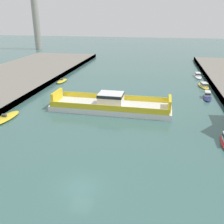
{
  "coord_description": "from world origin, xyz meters",
  "views": [
    {
      "loc": [
        7.85,
        -21.69,
        18.0
      ],
      "look_at": [
        0.0,
        18.45,
        2.0
      ],
      "focal_mm": 39.97,
      "sensor_mm": 36.0,
      "label": 1
    }
  ],
  "objects_px": {
    "moored_boat_near_left": "(204,85)",
    "smokestack_distant_b": "(35,10)",
    "chain_ferry": "(111,105)",
    "moored_boat_upstream_a": "(5,118)",
    "moored_boat_mid_right": "(62,81)",
    "moored_boat_near_right": "(198,75)",
    "moored_boat_far_right": "(207,96)"
  },
  "relations": [
    {
      "from": "moored_boat_near_left",
      "to": "smokestack_distant_b",
      "type": "distance_m",
      "value": 104.17
    },
    {
      "from": "chain_ferry",
      "to": "smokestack_distant_b",
      "type": "bearing_deg",
      "value": 124.13
    },
    {
      "from": "moored_boat_upstream_a",
      "to": "chain_ferry",
      "type": "bearing_deg",
      "value": 25.74
    },
    {
      "from": "chain_ferry",
      "to": "moored_boat_upstream_a",
      "type": "relative_size",
      "value": 3.03
    },
    {
      "from": "chain_ferry",
      "to": "moored_boat_mid_right",
      "type": "relative_size",
      "value": 4.36
    },
    {
      "from": "moored_boat_near_left",
      "to": "moored_boat_mid_right",
      "type": "relative_size",
      "value": 1.26
    },
    {
      "from": "moored_boat_near_left",
      "to": "moored_boat_upstream_a",
      "type": "relative_size",
      "value": 0.87
    },
    {
      "from": "moored_boat_near_right",
      "to": "moored_boat_far_right",
      "type": "bearing_deg",
      "value": -91.32
    },
    {
      "from": "chain_ferry",
      "to": "moored_boat_upstream_a",
      "type": "height_order",
      "value": "chain_ferry"
    },
    {
      "from": "moored_boat_mid_right",
      "to": "moored_boat_upstream_a",
      "type": "bearing_deg",
      "value": -89.85
    },
    {
      "from": "moored_boat_mid_right",
      "to": "moored_boat_upstream_a",
      "type": "distance_m",
      "value": 28.12
    },
    {
      "from": "chain_ferry",
      "to": "smokestack_distant_b",
      "type": "relative_size",
      "value": 0.62
    },
    {
      "from": "moored_boat_upstream_a",
      "to": "smokestack_distant_b",
      "type": "xyz_separation_m",
      "value": [
        -40.19,
        94.81,
        20.24
      ]
    },
    {
      "from": "moored_boat_near_left",
      "to": "moored_boat_upstream_a",
      "type": "distance_m",
      "value": 49.46
    },
    {
      "from": "moored_boat_near_right",
      "to": "smokestack_distant_b",
      "type": "height_order",
      "value": "smokestack_distant_b"
    },
    {
      "from": "smokestack_distant_b",
      "to": "moored_boat_upstream_a",
      "type": "bearing_deg",
      "value": -67.03
    },
    {
      "from": "moored_boat_near_right",
      "to": "moored_boat_mid_right",
      "type": "relative_size",
      "value": 1.33
    },
    {
      "from": "moored_boat_mid_right",
      "to": "smokestack_distant_b",
      "type": "distance_m",
      "value": 80.42
    },
    {
      "from": "moored_boat_near_right",
      "to": "moored_boat_mid_right",
      "type": "bearing_deg",
      "value": -159.94
    },
    {
      "from": "moored_boat_far_right",
      "to": "moored_boat_near_right",
      "type": "bearing_deg",
      "value": 88.68
    },
    {
      "from": "smokestack_distant_b",
      "to": "moored_boat_near_left",
      "type": "bearing_deg",
      "value": -39.14
    },
    {
      "from": "moored_boat_upstream_a",
      "to": "moored_boat_mid_right",
      "type": "bearing_deg",
      "value": 90.15
    },
    {
      "from": "moored_boat_near_left",
      "to": "moored_boat_upstream_a",
      "type": "xyz_separation_m",
      "value": [
        -39.09,
        -30.3,
        -0.17
      ]
    },
    {
      "from": "moored_boat_near_right",
      "to": "moored_boat_upstream_a",
      "type": "distance_m",
      "value": 57.62
    },
    {
      "from": "moored_boat_upstream_a",
      "to": "moored_boat_far_right",
      "type": "bearing_deg",
      "value": 28.11
    },
    {
      "from": "moored_boat_mid_right",
      "to": "smokestack_distant_b",
      "type": "height_order",
      "value": "smokestack_distant_b"
    },
    {
      "from": "moored_boat_near_right",
      "to": "moored_boat_mid_right",
      "type": "height_order",
      "value": "moored_boat_near_right"
    },
    {
      "from": "moored_boat_mid_right",
      "to": "moored_boat_upstream_a",
      "type": "height_order",
      "value": "moored_boat_upstream_a"
    },
    {
      "from": "chain_ferry",
      "to": "moored_boat_upstream_a",
      "type": "bearing_deg",
      "value": -154.26
    },
    {
      "from": "moored_boat_near_left",
      "to": "moored_boat_near_right",
      "type": "height_order",
      "value": "moored_boat_near_left"
    },
    {
      "from": "moored_boat_near_right",
      "to": "smokestack_distant_b",
      "type": "distance_m",
      "value": 97.09
    },
    {
      "from": "moored_boat_far_right",
      "to": "smokestack_distant_b",
      "type": "bearing_deg",
      "value": 136.68
    }
  ]
}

